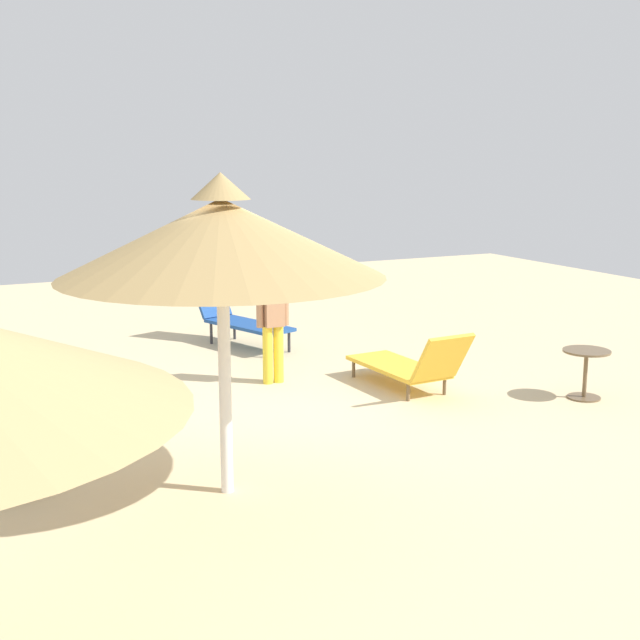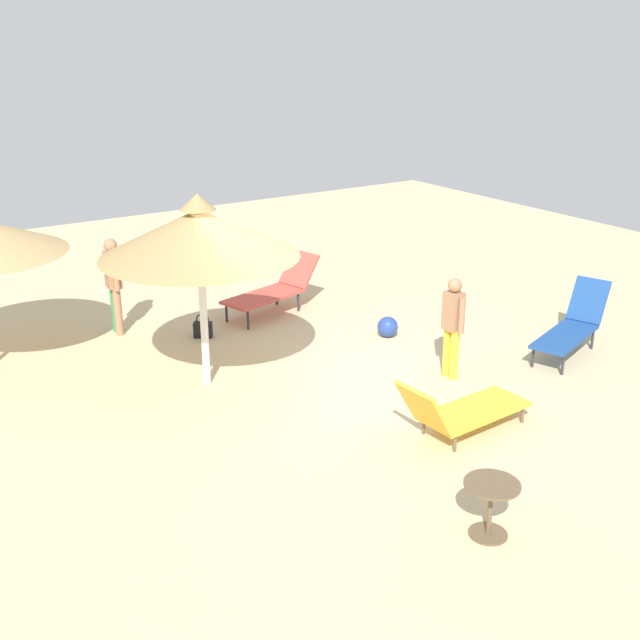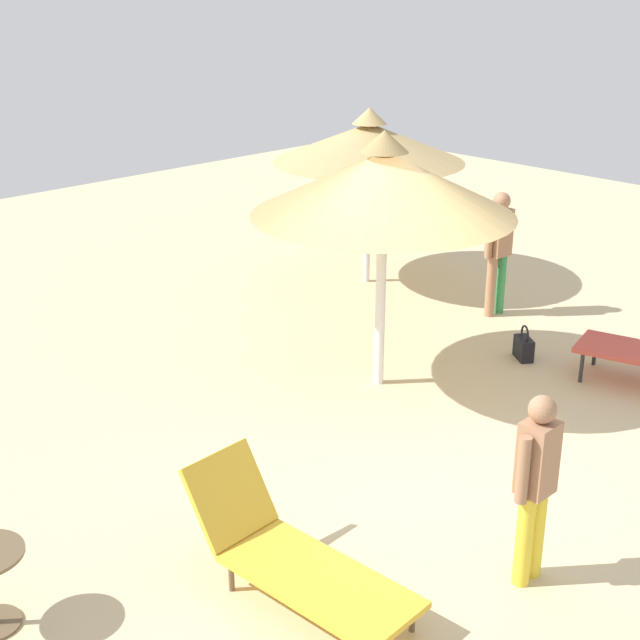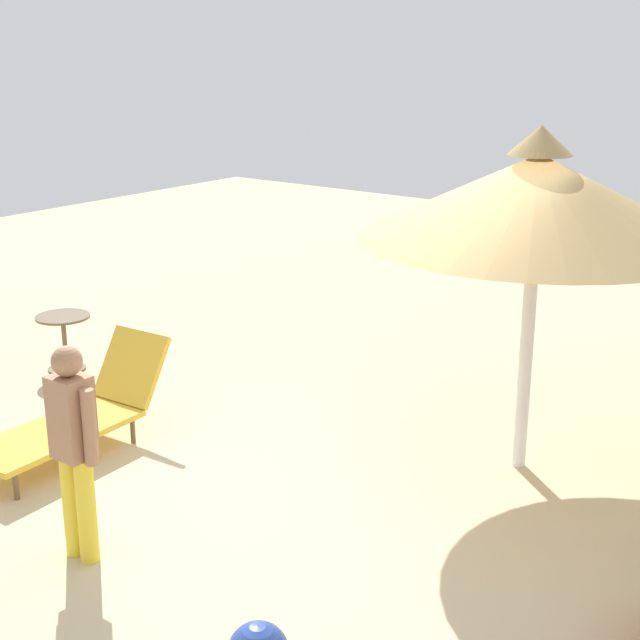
{
  "view_description": "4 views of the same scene",
  "coord_description": "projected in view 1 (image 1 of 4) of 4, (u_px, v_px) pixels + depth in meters",
  "views": [
    {
      "loc": [
        -3.24,
        -7.71,
        2.92
      ],
      "look_at": [
        0.72,
        0.34,
        1.12
      ],
      "focal_mm": 47.24,
      "sensor_mm": 36.0,
      "label": 1
    },
    {
      "loc": [
        8.5,
        -5.41,
        4.75
      ],
      "look_at": [
        0.4,
        -0.05,
        1.16
      ],
      "focal_mm": 43.75,
      "sensor_mm": 36.0,
      "label": 2
    },
    {
      "loc": [
        5.86,
        4.88,
        4.27
      ],
      "look_at": [
        0.77,
        -0.33,
        1.42
      ],
      "focal_mm": 50.91,
      "sensor_mm": 36.0,
      "label": 3
    },
    {
      "loc": [
        -3.77,
        5.37,
        3.38
      ],
      "look_at": [
        0.4,
        -0.15,
        1.25
      ],
      "focal_mm": 51.71,
      "sensor_mm": 36.0,
      "label": 4
    }
  ],
  "objects": [
    {
      "name": "side_table_round",
      "position": [
        586.0,
        365.0,
        10.07
      ],
      "size": [
        0.56,
        0.56,
        0.6
      ],
      "color": "brown",
      "rests_on": "ground"
    },
    {
      "name": "lounge_chair_center",
      "position": [
        410.0,
        364.0,
        10.39
      ],
      "size": [
        0.75,
        1.88,
        0.86
      ],
      "color": "gold",
      "rests_on": "ground"
    },
    {
      "name": "parasol_umbrella_near_left",
      "position": [
        222.0,
        238.0,
        6.93
      ],
      "size": [
        2.73,
        2.73,
        2.76
      ],
      "color": "white",
      "rests_on": "ground"
    },
    {
      "name": "beach_ball",
      "position": [
        132.0,
        382.0,
        10.23
      ],
      "size": [
        0.34,
        0.34,
        0.34
      ],
      "primitive_type": "sphere",
      "color": "navy",
      "rests_on": "ground"
    },
    {
      "name": "handbag",
      "position": [
        13.0,
        479.0,
        7.26
      ],
      "size": [
        0.3,
        0.33,
        0.42
      ],
      "color": "black",
      "rests_on": "ground"
    },
    {
      "name": "person_standing_back",
      "position": [
        273.0,
        319.0,
        10.66
      ],
      "size": [
        0.44,
        0.22,
        1.51
      ],
      "color": "yellow",
      "rests_on": "ground"
    },
    {
      "name": "lounge_chair_front",
      "position": [
        237.0,
        316.0,
        12.85
      ],
      "size": [
        1.13,
        1.95,
        1.03
      ],
      "color": "#1E478C",
      "rests_on": "ground"
    },
    {
      "name": "ground",
      "position": [
        273.0,
        442.0,
        8.77
      ],
      "size": [
        24.0,
        24.0,
        0.1
      ],
      "primitive_type": "cube",
      "color": "beige"
    }
  ]
}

